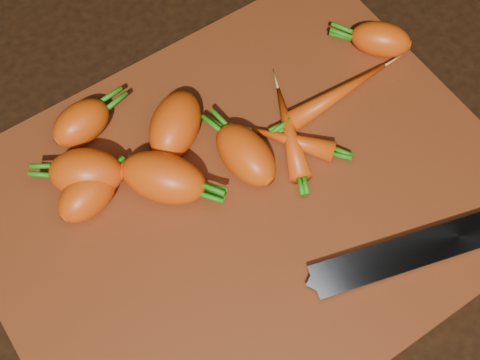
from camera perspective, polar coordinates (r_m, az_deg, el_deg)
ground at (r=0.66m, az=0.48°, el=-2.03°), size 2.00×2.00×0.01m
cutting_board at (r=0.65m, az=0.49°, el=-1.62°), size 0.50×0.40×0.01m
carrot_0 at (r=0.64m, az=-12.89°, el=-1.23°), size 0.07×0.06×0.04m
carrot_1 at (r=0.65m, az=-12.99°, el=0.60°), size 0.09×0.08×0.05m
carrot_2 at (r=0.64m, az=-6.53°, el=0.19°), size 0.09×0.10×0.05m
carrot_3 at (r=0.65m, az=0.48°, el=2.17°), size 0.05×0.08×0.04m
carrot_4 at (r=0.66m, az=-5.56°, el=4.70°), size 0.09×0.09×0.05m
carrot_5 at (r=0.68m, az=-13.40°, el=4.75°), size 0.07×0.05×0.04m
carrot_6 at (r=0.75m, az=11.92°, el=11.65°), size 0.07×0.07×0.04m
carrot_7 at (r=0.67m, az=4.22°, el=4.10°), size 0.06×0.11×0.02m
carrot_8 at (r=0.71m, az=8.43°, el=7.34°), size 0.12×0.02×0.02m
carrot_9 at (r=0.67m, az=4.50°, el=3.36°), size 0.07×0.08×0.02m
knife at (r=0.64m, az=15.40°, el=-5.62°), size 0.29×0.11×0.02m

